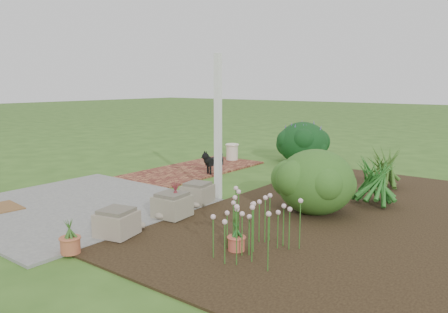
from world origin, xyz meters
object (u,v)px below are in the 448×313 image
Objects in this scene: black_dog at (212,161)px; cream_ceramic_urn at (232,152)px; evergreen_shrub at (316,180)px; stone_trough_near at (117,224)px.

cream_ceramic_urn is at bearing 133.36° from black_dog.
evergreen_shrub is at bearing -37.93° from cream_ceramic_urn.
cream_ceramic_urn is (-0.70, 1.67, -0.08)m from black_dog.
stone_trough_near is 4.12m from black_dog.
stone_trough_near is 0.38× the size of evergreen_shrub.
stone_trough_near is 3.03m from evergreen_shrub.
stone_trough_near is at bearing -121.56° from evergreen_shrub.
stone_trough_near is at bearing -68.21° from cream_ceramic_urn.
black_dog is (-1.50, 3.83, 0.13)m from stone_trough_near.
black_dog is at bearing -67.23° from cream_ceramic_urn.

